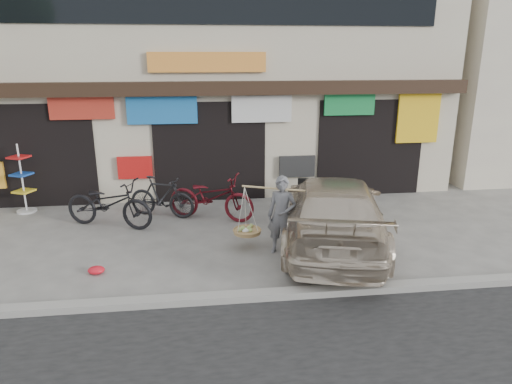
{
  "coord_description": "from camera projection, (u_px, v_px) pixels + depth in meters",
  "views": [
    {
      "loc": [
        -0.24,
        -8.68,
        3.89
      ],
      "look_at": [
        0.94,
        0.9,
        0.97
      ],
      "focal_mm": 32.0,
      "sensor_mm": 36.0,
      "label": 1
    }
  ],
  "objects": [
    {
      "name": "display_rack",
      "position": [
        23.0,
        185.0,
        11.55
      ],
      "size": [
        0.55,
        0.55,
        1.77
      ],
      "rotation": [
        0.0,
        0.0,
        -0.4
      ],
      "color": "silver",
      "rests_on": "ground"
    },
    {
      "name": "bike_2",
      "position": [
        211.0,
        197.0,
        11.07
      ],
      "size": [
        2.3,
        1.56,
        1.14
      ],
      "primitive_type": "imported",
      "rotation": [
        0.0,
        0.0,
        1.16
      ],
      "color": "#560E16",
      "rests_on": "ground"
    },
    {
      "name": "ground",
      "position": [
        216.0,
        251.0,
        9.4
      ],
      "size": [
        70.0,
        70.0,
        0.0
      ],
      "primitive_type": "plane",
      "color": "gray",
      "rests_on": "ground"
    },
    {
      "name": "street_vendor",
      "position": [
        282.0,
        218.0,
        9.13
      ],
      "size": [
        1.9,
        1.12,
        1.61
      ],
      "rotation": [
        0.0,
        0.0,
        -0.4
      ],
      "color": "slate",
      "rests_on": "ground"
    },
    {
      "name": "suv",
      "position": [
        334.0,
        211.0,
        9.62
      ],
      "size": [
        3.19,
        5.33,
        1.45
      ],
      "rotation": [
        0.0,
        0.0,
        2.89
      ],
      "color": "beige",
      "rests_on": "ground"
    },
    {
      "name": "shophouse_block",
      "position": [
        206.0,
        69.0,
        14.5
      ],
      "size": [
        14.0,
        6.32,
        7.0
      ],
      "color": "beige",
      "rests_on": "ground"
    },
    {
      "name": "bike_0",
      "position": [
        109.0,
        203.0,
        10.58
      ],
      "size": [
        2.31,
        1.51,
        1.15
      ],
      "primitive_type": "imported",
      "rotation": [
        0.0,
        0.0,
        1.2
      ],
      "color": "black",
      "rests_on": "ground"
    },
    {
      "name": "red_bag",
      "position": [
        96.0,
        270.0,
        8.42
      ],
      "size": [
        0.31,
        0.25,
        0.14
      ],
      "primitive_type": "ellipsoid",
      "color": "red",
      "rests_on": "ground"
    },
    {
      "name": "kerb",
      "position": [
        221.0,
        298.0,
        7.49
      ],
      "size": [
        70.0,
        0.25,
        0.12
      ],
      "primitive_type": "cube",
      "color": "gray",
      "rests_on": "ground"
    },
    {
      "name": "bike_1",
      "position": [
        162.0,
        197.0,
        11.26
      ],
      "size": [
        1.77,
        1.11,
        1.03
      ],
      "primitive_type": "imported",
      "rotation": [
        0.0,
        0.0,
        1.17
      ],
      "color": "black",
      "rests_on": "ground"
    }
  ]
}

